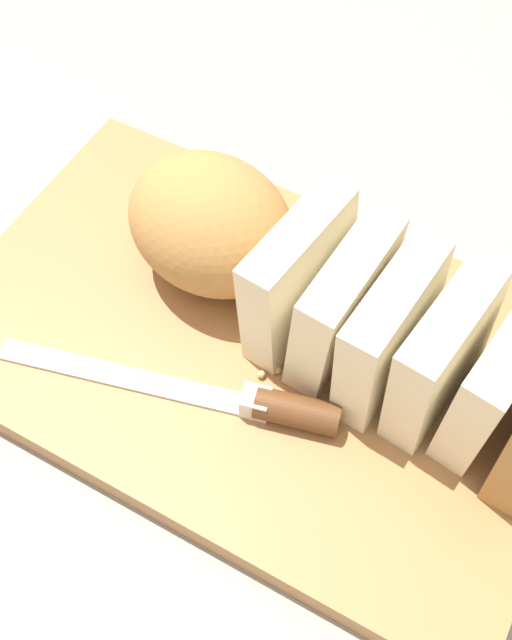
{
  "coord_description": "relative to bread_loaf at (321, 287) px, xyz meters",
  "views": [
    {
      "loc": [
        0.14,
        -0.27,
        0.52
      ],
      "look_at": [
        0.0,
        0.0,
        0.06
      ],
      "focal_mm": 43.15,
      "sensor_mm": 36.0,
      "label": 1
    }
  ],
  "objects": [
    {
      "name": "bread_knife",
      "position": [
        -0.01,
        -0.08,
        -0.04
      ],
      "size": [
        0.26,
        0.08,
        0.02
      ],
      "rotation": [
        0.0,
        0.0,
        3.37
      ],
      "color": "silver",
      "rests_on": "cutting_board"
    },
    {
      "name": "crumb_stray_right",
      "position": [
        -0.01,
        -0.05,
        -0.05
      ],
      "size": [
        0.01,
        0.01,
        0.01
      ],
      "primitive_type": "sphere",
      "color": "tan",
      "rests_on": "cutting_board"
    },
    {
      "name": "bread_loaf",
      "position": [
        0.0,
        0.0,
        0.0
      ],
      "size": [
        0.37,
        0.15,
        0.11
      ],
      "rotation": [
        0.0,
        0.0,
        -0.13
      ],
      "color": "#A8753D",
      "rests_on": "cutting_board"
    },
    {
      "name": "ground_plane",
      "position": [
        -0.03,
        -0.03,
        -0.08
      ],
      "size": [
        3.0,
        3.0,
        0.0
      ],
      "primitive_type": "plane",
      "color": "gray"
    },
    {
      "name": "crumb_near_loaf",
      "position": [
        0.06,
        -0.02,
        -0.05
      ],
      "size": [
        0.01,
        0.01,
        0.01
      ],
      "primitive_type": "sphere",
      "color": "tan",
      "rests_on": "cutting_board"
    },
    {
      "name": "cutting_board",
      "position": [
        -0.03,
        -0.03,
        -0.06
      ],
      "size": [
        0.48,
        0.31,
        0.03
      ],
      "primitive_type": "cube",
      "rotation": [
        0.0,
        0.0,
        -0.02
      ],
      "color": "#9E6B3D",
      "rests_on": "ground_plane"
    },
    {
      "name": "crumb_near_knife",
      "position": [
        0.01,
        0.02,
        -0.05
      ],
      "size": [
        0.01,
        0.01,
        0.01
      ],
      "primitive_type": "sphere",
      "color": "tan",
      "rests_on": "cutting_board"
    },
    {
      "name": "crumb_stray_left",
      "position": [
        -0.02,
        -0.06,
        -0.05
      ],
      "size": [
        0.01,
        0.01,
        0.01
      ],
      "primitive_type": "sphere",
      "color": "tan",
      "rests_on": "cutting_board"
    }
  ]
}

